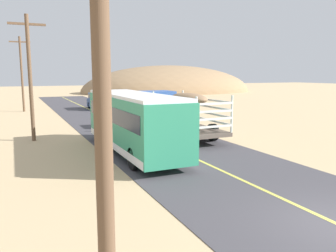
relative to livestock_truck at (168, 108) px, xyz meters
name	(u,v)px	position (x,y,z in m)	size (l,w,h in m)	color
livestock_truck	(168,108)	(0.00, 0.00, 0.00)	(2.53, 9.70, 3.02)	#3359A5
bus	(133,121)	(-4.55, -5.39, -0.04)	(2.54, 10.00, 3.21)	#2D8C66
car_far	(98,100)	(-0.99, 18.04, -0.70)	(1.90, 4.62, 1.93)	#264C8C
power_pole_near	(102,98)	(-9.33, -18.30, 2.18)	(2.20, 0.24, 7.38)	brown
power_pole_mid	(30,74)	(-9.33, 0.41, 2.44)	(2.20, 0.24, 7.89)	brown
power_pole_far	(22,72)	(-9.33, 19.12, 2.69)	(2.20, 0.24, 8.37)	brown
distant_hill	(170,92)	(23.17, 49.48, -1.79)	(41.34, 24.93, 12.37)	#957553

